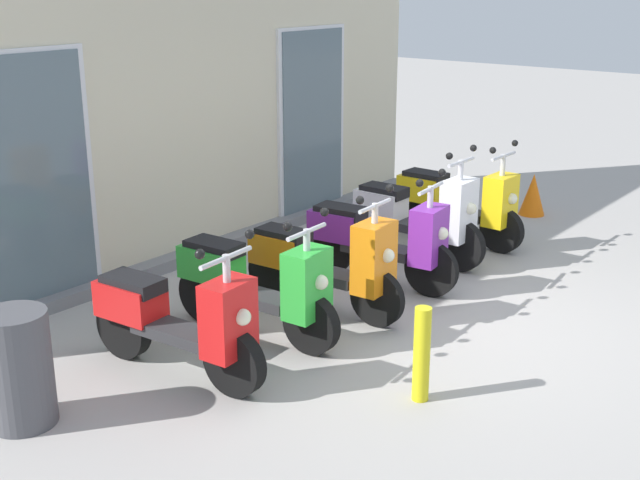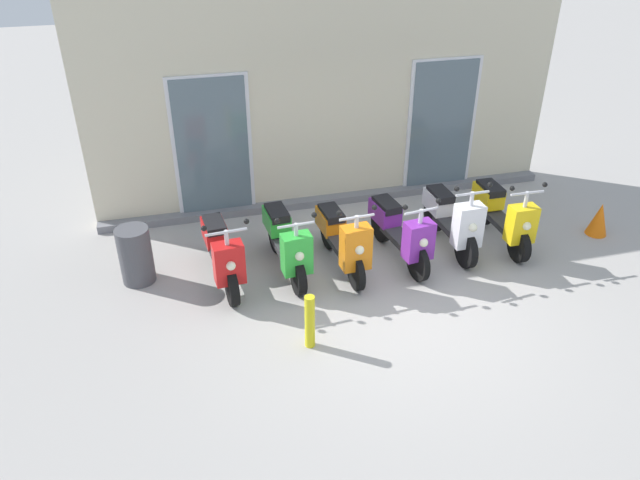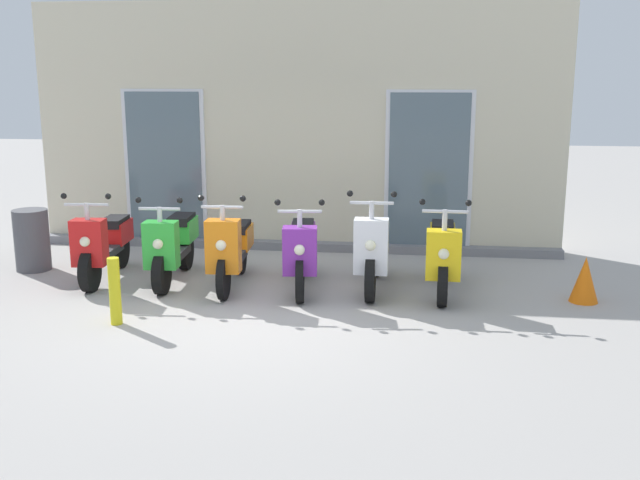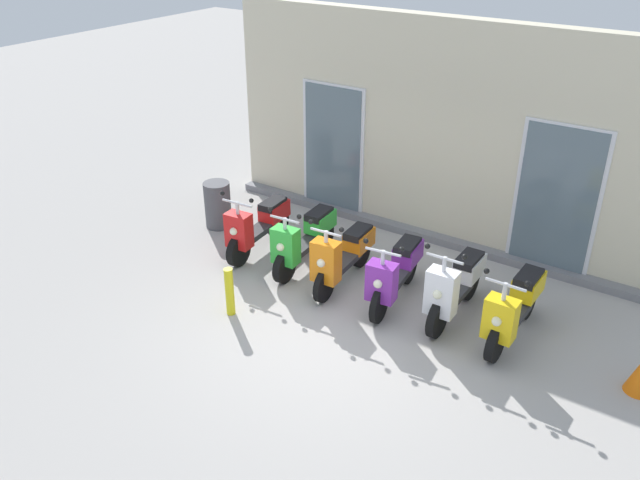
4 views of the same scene
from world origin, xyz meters
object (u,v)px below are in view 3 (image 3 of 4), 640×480
scooter_red (104,244)px  curb_bollard (115,291)px  traffic_cone (585,279)px  scooter_white (373,249)px  trash_bin (32,240)px  scooter_green (173,244)px  scooter_orange (232,247)px  scooter_yellow (442,253)px  scooter_purple (302,250)px

scooter_red → curb_bollard: (0.80, -1.62, -0.10)m
traffic_cone → scooter_white: bearing=175.2°
trash_bin → scooter_white: bearing=-4.0°
scooter_red → scooter_green: scooter_red is taller
scooter_orange → traffic_cone: size_ratio=3.15×
scooter_orange → traffic_cone: bearing=-1.5°
scooter_white → traffic_cone: (2.39, -0.20, -0.23)m
scooter_yellow → curb_bollard: 3.70m
scooter_white → curb_bollard: size_ratio=2.28×
scooter_red → scooter_orange: scooter_orange is taller
scooter_green → scooter_purple: scooter_purple is taller
scooter_purple → scooter_yellow: 1.65m
scooter_orange → traffic_cone: scooter_orange is taller
scooter_white → trash_bin: (-4.46, 0.31, -0.09)m
scooter_green → scooter_yellow: bearing=-0.8°
scooter_purple → scooter_orange: bearing=-179.7°
scooter_purple → trash_bin: 3.64m
trash_bin → curb_bollard: 2.72m
scooter_purple → scooter_white: size_ratio=1.03×
scooter_orange → curb_bollard: (-0.84, -1.52, -0.13)m
scooter_orange → curb_bollard: scooter_orange is taller
scooter_green → scooter_white: (2.46, -0.02, 0.02)m
scooter_red → scooter_green: size_ratio=0.99×
scooter_green → scooter_orange: 0.78m
scooter_red → scooter_white: (3.34, -0.01, 0.04)m
scooter_green → traffic_cone: 4.86m
curb_bollard → scooter_white: bearing=32.5°
scooter_red → scooter_yellow: 4.15m
scooter_green → trash_bin: bearing=171.9°
scooter_red → scooter_yellow: size_ratio=1.00×
scooter_green → traffic_cone: size_ratio=3.13×
scooter_orange → scooter_purple: 0.85m
scooter_red → scooter_purple: size_ratio=0.99×
scooter_white → scooter_yellow: 0.81m
curb_bollard → traffic_cone: curb_bollard is taller
scooter_yellow → trash_bin: scooter_yellow is taller
scooter_orange → trash_bin: bearing=171.7°
scooter_orange → trash_bin: size_ratio=2.05×
scooter_purple → curb_bollard: 2.28m
scooter_orange → curb_bollard: bearing=-119.1°
scooter_red → traffic_cone: bearing=-2.1°
scooter_orange → scooter_white: scooter_white is taller
scooter_green → scooter_white: bearing=-0.6°
scooter_orange → scooter_yellow: (2.50, 0.08, -0.01)m
scooter_green → trash_bin: 2.02m
scooter_purple → traffic_cone: bearing=-2.0°
scooter_purple → scooter_white: bearing=6.2°
scooter_yellow → trash_bin: size_ratio=2.02×
scooter_purple → trash_bin: bearing=173.7°
trash_bin → curb_bollard: size_ratio=1.14×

